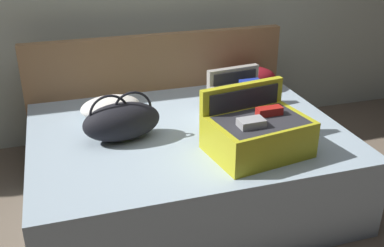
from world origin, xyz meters
TOP-DOWN VIEW (x-y plane):
  - ground_plane at (0.00, 0.00)m, footprint 12.00×12.00m
  - bed at (0.00, 0.40)m, footprint 2.10×1.58m
  - headboard at (0.00, 1.23)m, footprint 2.14×0.08m
  - hard_case_large at (0.32, -0.03)m, footprint 0.64×0.52m
  - hard_case_medium at (0.47, 0.55)m, footprint 0.45×0.41m
  - duffel_bag at (-0.44, 0.39)m, footprint 0.53×0.30m
  - pillow_near_headboard at (0.72, 1.01)m, footprint 0.50×0.36m
  - pillow_center_head at (-0.46, 0.78)m, footprint 0.48×0.38m

SIDE VIEW (x-z plane):
  - ground_plane at x=0.00m, z-range 0.00..0.00m
  - bed at x=0.00m, z-range 0.00..0.55m
  - headboard at x=0.00m, z-range 0.00..1.01m
  - pillow_center_head at x=-0.46m, z-range 0.55..0.69m
  - pillow_near_headboard at x=0.72m, z-range 0.55..0.74m
  - hard_case_medium at x=0.47m, z-range 0.51..0.82m
  - duffel_bag at x=-0.44m, z-range 0.52..0.84m
  - hard_case_large at x=0.32m, z-range 0.49..0.88m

